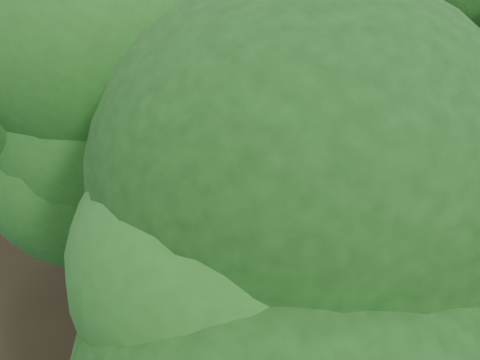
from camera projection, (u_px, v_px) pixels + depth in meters
ground at (306, 252)px, 11.46m from camera, size 120.00×120.00×0.00m
sand_beach at (116, 93)px, 23.85m from camera, size 40.00×22.00×0.02m
boardwalk at (283, 231)px, 12.21m from camera, size 2.00×12.00×0.12m
backpack_left_c at (386, 331)px, 8.40m from camera, size 0.54×0.47×0.83m
backpack_left_d at (343, 298)px, 9.38m from camera, size 0.44×0.38×0.57m
backpack_right_b at (466, 325)px, 8.58m from camera, size 0.45×0.33×0.77m
backpack_right_c at (431, 307)px, 9.11m from camera, size 0.42×0.36×0.60m
backpack_right_d at (424, 300)px, 9.31m from camera, size 0.41×0.31×0.60m
duffel_right_khaki at (385, 278)px, 10.11m from camera, size 0.42×0.58×0.36m
suitcase_on_boardwalk at (349, 306)px, 9.15m from camera, size 0.43×0.30×0.61m
lone_suitcase_on_sand at (183, 134)px, 17.68m from camera, size 0.43×0.25×0.67m
hat_brown at (431, 343)px, 7.65m from camera, size 0.37×0.37×0.11m
hat_white at (394, 313)px, 8.15m from camera, size 0.32×0.32×0.11m
kayak at (68, 143)px, 17.28m from camera, size 1.27×3.56×0.35m
sun_lounger at (221, 108)px, 20.75m from camera, size 0.78×1.77×0.55m
tree_right_c at (389, 61)px, 12.24m from camera, size 4.64×4.64×8.04m
tree_right_e at (288, 14)px, 16.09m from camera, size 5.13×5.13×9.24m
tree_left_a at (289, 323)px, 4.80m from camera, size 3.92×3.92×6.53m
tree_left_b at (87, 149)px, 7.22m from camera, size 4.36×4.36×7.84m
tree_left_c at (102, 96)px, 10.09m from camera, size 4.40×4.40×7.66m
tree_back_a at (76, 13)px, 21.07m from camera, size 4.62×4.62×8.00m
palm_right_a at (262, 28)px, 15.94m from camera, size 4.93×4.93×8.40m
palm_right_b at (240, 1)px, 20.51m from camera, size 4.71×4.71×9.11m
palm_right_c at (183, 19)px, 20.30m from camera, size 4.86×4.86×7.73m
palm_left_a at (44, 65)px, 12.72m from camera, size 4.82×4.82×7.67m
rock_left_b at (278, 349)px, 8.61m from camera, size 0.31×0.28×0.17m
rock_left_c at (230, 248)px, 11.41m from camera, size 0.47×0.43×0.26m
rock_left_d at (186, 223)px, 12.50m from camera, size 0.29×0.26×0.16m
rock_right_a at (475, 313)px, 9.43m from camera, size 0.35×0.32×0.19m
rock_right_b at (422, 254)px, 11.18m from camera, size 0.48×0.43×0.26m
rock_right_c at (306, 203)px, 13.46m from camera, size 0.37×0.33×0.20m
rock_right_d at (306, 169)px, 15.39m from camera, size 0.51×0.46×0.28m
shrub_left_a at (283, 345)px, 8.11m from camera, size 1.16×1.16×1.05m
shrub_left_b at (226, 250)px, 10.90m from camera, size 0.84×0.84×0.76m
shrub_left_c at (148, 185)px, 13.32m from camera, size 1.37×1.37×1.23m
shrub_right_a at (446, 267)px, 10.24m from camera, size 0.93×0.93×0.84m
shrub_right_b at (317, 175)px, 14.07m from camera, size 1.21×1.21×1.08m
shrub_right_c at (256, 142)px, 16.83m from camera, size 0.89×0.89×0.80m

